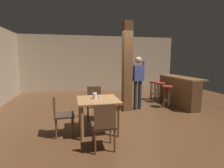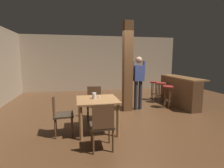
{
  "view_description": "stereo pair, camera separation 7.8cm",
  "coord_description": "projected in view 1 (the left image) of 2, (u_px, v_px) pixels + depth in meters",
  "views": [
    {
      "loc": [
        -1.49,
        -4.6,
        1.67
      ],
      "look_at": [
        -0.43,
        0.05,
        0.97
      ],
      "focal_mm": 28.0,
      "sensor_mm": 36.0,
      "label": 1
    },
    {
      "loc": [
        -1.42,
        -4.62,
        1.67
      ],
      "look_at": [
        -0.43,
        0.05,
        0.97
      ],
      "focal_mm": 28.0,
      "sensor_mm": 36.0,
      "label": 2
    }
  ],
  "objects": [
    {
      "name": "ground_plane",
      "position": [
        127.0,
        117.0,
        5.01
      ],
      "size": [
        10.8,
        10.8,
        0.0
      ],
      "primitive_type": "plane",
      "color": "#422816"
    },
    {
      "name": "wall_back",
      "position": [
        101.0,
        63.0,
        9.15
      ],
      "size": [
        8.0,
        0.1,
        2.8
      ],
      "primitive_type": "cube",
      "color": "gray",
      "rests_on": "ground_plane"
    },
    {
      "name": "pillar",
      "position": [
        127.0,
        67.0,
        5.49
      ],
      "size": [
        0.28,
        0.28,
        2.8
      ],
      "primitive_type": "cube",
      "color": "brown",
      "rests_on": "ground_plane"
    },
    {
      "name": "dining_table",
      "position": [
        98.0,
        105.0,
        3.96
      ],
      "size": [
        0.92,
        0.92,
        0.76
      ],
      "color": "brown",
      "rests_on": "ground_plane"
    },
    {
      "name": "chair_west",
      "position": [
        60.0,
        113.0,
        3.76
      ],
      "size": [
        0.45,
        0.45,
        0.89
      ],
      "color": "#2D2319",
      "rests_on": "ground_plane"
    },
    {
      "name": "chair_south",
      "position": [
        104.0,
        124.0,
        3.12
      ],
      "size": [
        0.42,
        0.42,
        0.89
      ],
      "color": "#2D2319",
      "rests_on": "ground_plane"
    },
    {
      "name": "chair_north",
      "position": [
        94.0,
        101.0,
        4.79
      ],
      "size": [
        0.47,
        0.47,
        0.89
      ],
      "color": "#2D2319",
      "rests_on": "ground_plane"
    },
    {
      "name": "napkin_cup",
      "position": [
        95.0,
        96.0,
        3.97
      ],
      "size": [
        0.09,
        0.09,
        0.13
      ],
      "primitive_type": "cylinder",
      "color": "beige",
      "rests_on": "dining_table"
    },
    {
      "name": "salt_shaker",
      "position": [
        100.0,
        97.0,
        4.02
      ],
      "size": [
        0.03,
        0.03,
        0.07
      ],
      "primitive_type": "cylinder",
      "color": "silver",
      "rests_on": "dining_table"
    },
    {
      "name": "standing_person",
      "position": [
        138.0,
        79.0,
        5.65
      ],
      "size": [
        0.47,
        0.24,
        1.72
      ],
      "color": "navy",
      "rests_on": "ground_plane"
    },
    {
      "name": "bar_counter",
      "position": [
        178.0,
        91.0,
        6.27
      ],
      "size": [
        0.56,
        2.01,
        1.02
      ],
      "color": "brown",
      "rests_on": "ground_plane"
    },
    {
      "name": "bar_stool_near",
      "position": [
        167.0,
        91.0,
        5.9
      ],
      "size": [
        0.35,
        0.35,
        0.75
      ],
      "color": "maroon",
      "rests_on": "ground_plane"
    },
    {
      "name": "bar_stool_mid",
      "position": [
        160.0,
        88.0,
        6.59
      ],
      "size": [
        0.36,
        0.36,
        0.76
      ],
      "color": "maroon",
      "rests_on": "ground_plane"
    },
    {
      "name": "bar_stool_far",
      "position": [
        153.0,
        86.0,
        6.98
      ],
      "size": [
        0.33,
        0.33,
        0.76
      ],
      "color": "maroon",
      "rests_on": "ground_plane"
    }
  ]
}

